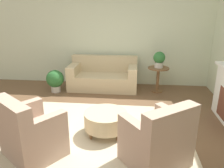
{
  "coord_description": "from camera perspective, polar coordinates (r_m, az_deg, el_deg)",
  "views": [
    {
      "loc": [
        0.58,
        -3.5,
        2.14
      ],
      "look_at": [
        0.15,
        0.55,
        0.75
      ],
      "focal_mm": 35.0,
      "sensor_mm": 36.0,
      "label": 1
    }
  ],
  "objects": [
    {
      "name": "armchair_left",
      "position": [
        3.57,
        -20.67,
        -12.05
      ],
      "size": [
        1.1,
        1.08,
        0.96
      ],
      "color": "tan",
      "rests_on": "rug"
    },
    {
      "name": "armchair_right",
      "position": [
        3.24,
        11.88,
        -14.45
      ],
      "size": [
        1.1,
        1.08,
        0.96
      ],
      "color": "tan",
      "rests_on": "rug"
    },
    {
      "name": "potted_plant_on_side_table",
      "position": [
        5.9,
        12.23,
        6.42
      ],
      "size": [
        0.31,
        0.31,
        0.43
      ],
      "color": "beige",
      "rests_on": "side_table"
    },
    {
      "name": "ground_plane",
      "position": [
        4.14,
        -2.94,
        -12.28
      ],
      "size": [
        16.0,
        16.0,
        0.0
      ],
      "primitive_type": "plane",
      "color": "brown"
    },
    {
      "name": "couch",
      "position": [
        6.2,
        -2.27,
        1.83
      ],
      "size": [
        1.89,
        0.86,
        0.9
      ],
      "color": "#C6B289",
      "rests_on": "ground_plane"
    },
    {
      "name": "potted_plant_floor",
      "position": [
        6.1,
        -14.63,
        1.1
      ],
      "size": [
        0.47,
        0.47,
        0.61
      ],
      "color": "beige",
      "rests_on": "ground_plane"
    },
    {
      "name": "wall_back",
      "position": [
        6.46,
        0.9,
        12.25
      ],
      "size": [
        9.66,
        0.12,
        2.8
      ],
      "color": "beige",
      "rests_on": "ground_plane"
    },
    {
      "name": "rug",
      "position": [
        4.14,
        -2.94,
        -12.22
      ],
      "size": [
        3.2,
        2.39,
        0.01
      ],
      "color": "beige",
      "rests_on": "ground_plane"
    },
    {
      "name": "ottoman_table",
      "position": [
        3.96,
        -1.65,
        -9.3
      ],
      "size": [
        0.77,
        0.77,
        0.41
      ],
      "color": "#C6B289",
      "rests_on": "rug"
    },
    {
      "name": "side_table",
      "position": [
        6.01,
        11.94,
        2.26
      ],
      "size": [
        0.56,
        0.56,
        0.68
      ],
      "color": "brown",
      "rests_on": "ground_plane"
    }
  ]
}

